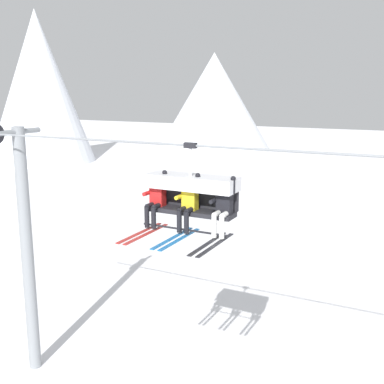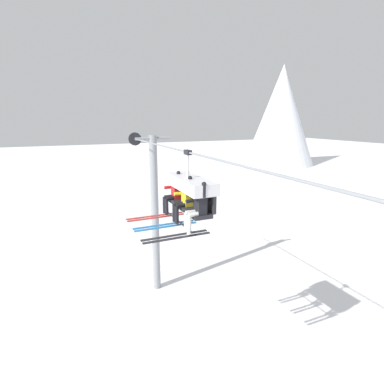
{
  "view_description": "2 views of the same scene",
  "coord_description": "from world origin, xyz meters",
  "views": [
    {
      "loc": [
        3.38,
        -9.98,
        8.57
      ],
      "look_at": [
        -1.33,
        -0.76,
        6.36
      ],
      "focal_mm": 45.0,
      "sensor_mm": 36.0,
      "label": 1
    },
    {
      "loc": [
        5.79,
        -3.81,
        8.22
      ],
      "look_at": [
        -1.1,
        -0.79,
        6.39
      ],
      "focal_mm": 28.0,
      "sensor_mm": 36.0,
      "label": 2
    }
  ],
  "objects": [
    {
      "name": "skier_black",
      "position": [
        -0.52,
        -0.94,
        6.16
      ],
      "size": [
        0.48,
        1.7,
        1.34
      ],
      "color": "black"
    },
    {
      "name": "skier_yellow",
      "position": [
        -1.34,
        -0.94,
        6.16
      ],
      "size": [
        0.48,
        1.7,
        1.34
      ],
      "color": "yellow"
    },
    {
      "name": "mountain_peak_west",
      "position": [
        -39.28,
        33.65,
        8.85
      ],
      "size": [
        12.55,
        12.55,
        17.69
      ],
      "color": "white",
      "rests_on": "ground_plane"
    },
    {
      "name": "lift_tower_near",
      "position": [
        -7.28,
        -0.02,
        4.0
      ],
      "size": [
        0.36,
        1.88,
        7.67
      ],
      "color": "gray",
      "rests_on": "ground_plane"
    },
    {
      "name": "chairlift_chair",
      "position": [
        -1.35,
        -0.73,
        6.43
      ],
      "size": [
        2.07,
        0.74,
        1.88
      ],
      "color": "#232328"
    },
    {
      "name": "skier_red",
      "position": [
        -2.17,
        -0.94,
        6.16
      ],
      "size": [
        0.48,
        1.7,
        1.34
      ],
      "color": "red"
    },
    {
      "name": "lift_cable",
      "position": [
        0.67,
        -0.8,
        7.39
      ],
      "size": [
        17.9,
        0.05,
        0.05
      ],
      "color": "gray"
    }
  ]
}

